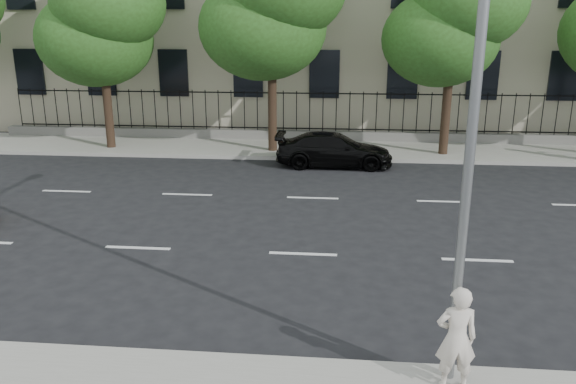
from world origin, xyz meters
name	(u,v)px	position (x,y,z in m)	size (l,w,h in m)	color
ground	(294,304)	(0.00, 0.00, 0.00)	(120.00, 120.00, 0.00)	black
far_sidewalk	(321,149)	(0.00, 14.00, 0.07)	(60.00, 4.00, 0.15)	gray
lane_markings	(309,222)	(0.00, 4.75, 0.01)	(49.60, 4.62, 0.01)	silver
iron_fence	(323,129)	(0.00, 15.70, 0.65)	(30.00, 0.50, 2.20)	slate
street_light	(472,26)	(2.50, -1.77, 5.15)	(0.25, 3.32, 8.05)	slate
tree_b	(101,8)	(-8.96, 13.36, 5.84)	(5.53, 5.12, 8.97)	#382619
tree_d	(455,7)	(5.04, 13.36, 5.84)	(5.34, 4.94, 8.84)	#382619
black_sedan	(334,150)	(0.58, 11.25, 0.64)	(1.79, 4.40, 1.28)	black
woman_near	(456,338)	(2.49, -2.56, 0.94)	(0.58, 0.38, 1.58)	beige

